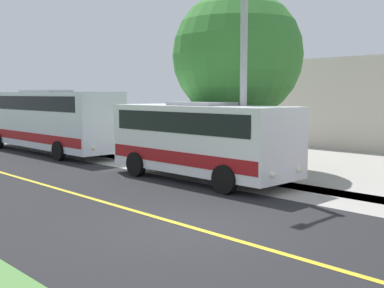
{
  "coord_description": "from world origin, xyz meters",
  "views": [
    {
      "loc": [
        7.41,
        7.79,
        3.05
      ],
      "look_at": [
        -3.5,
        -3.51,
        1.4
      ],
      "focal_mm": 44.75,
      "sensor_mm": 36.0,
      "label": 1
    }
  ],
  "objects_px": {
    "shuttle_bus_front": "(201,137)",
    "street_light_pole": "(242,44)",
    "transit_bus_rear": "(46,118)",
    "tree_curbside": "(237,56)"
  },
  "relations": [
    {
      "from": "shuttle_bus_front",
      "to": "street_light_pole",
      "type": "relative_size",
      "value": 0.85
    },
    {
      "from": "transit_bus_rear",
      "to": "tree_curbside",
      "type": "bearing_deg",
      "value": 105.43
    },
    {
      "from": "transit_bus_rear",
      "to": "street_light_pole",
      "type": "bearing_deg",
      "value": 91.8
    },
    {
      "from": "transit_bus_rear",
      "to": "street_light_pole",
      "type": "height_order",
      "value": "street_light_pole"
    },
    {
      "from": "shuttle_bus_front",
      "to": "transit_bus_rear",
      "type": "relative_size",
      "value": 0.66
    },
    {
      "from": "shuttle_bus_front",
      "to": "transit_bus_rear",
      "type": "height_order",
      "value": "transit_bus_rear"
    },
    {
      "from": "shuttle_bus_front",
      "to": "tree_curbside",
      "type": "bearing_deg",
      "value": -163.68
    },
    {
      "from": "shuttle_bus_front",
      "to": "tree_curbside",
      "type": "distance_m",
      "value": 4.28
    },
    {
      "from": "shuttle_bus_front",
      "to": "tree_curbside",
      "type": "height_order",
      "value": "tree_curbside"
    },
    {
      "from": "shuttle_bus_front",
      "to": "transit_bus_rear",
      "type": "xyz_separation_m",
      "value": [
        0.04,
        -11.43,
        0.26
      ]
    }
  ]
}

